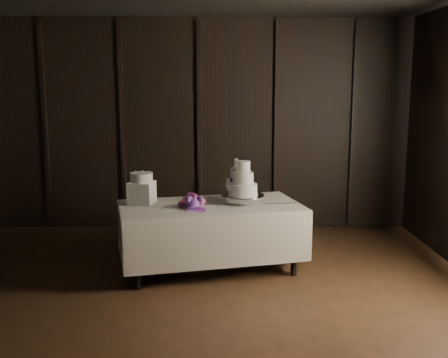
% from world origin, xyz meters
% --- Properties ---
extents(room, '(6.08, 7.08, 3.08)m').
position_xyz_m(room, '(0.00, 0.00, 1.50)').
color(room, black).
rests_on(room, ground).
extents(display_table, '(2.18, 1.47, 0.76)m').
position_xyz_m(display_table, '(0.19, 1.64, 0.42)').
color(display_table, '#EFE6CE').
rests_on(display_table, ground).
extents(cake_stand, '(0.53, 0.53, 0.09)m').
position_xyz_m(cake_stand, '(0.55, 1.75, 0.81)').
color(cake_stand, silver).
rests_on(cake_stand, display_table).
extents(wedding_cake, '(0.37, 0.32, 0.38)m').
position_xyz_m(wedding_cake, '(0.52, 1.73, 1.00)').
color(wedding_cake, white).
rests_on(wedding_cake, cake_stand).
extents(bouquet, '(0.35, 0.44, 0.20)m').
position_xyz_m(bouquet, '(-0.00, 1.48, 0.83)').
color(bouquet, '#C7556D').
rests_on(bouquet, display_table).
extents(box_pedestal, '(0.30, 0.30, 0.25)m').
position_xyz_m(box_pedestal, '(-0.58, 1.70, 0.89)').
color(box_pedestal, white).
rests_on(box_pedestal, display_table).
extents(small_cake, '(0.29, 0.29, 0.10)m').
position_xyz_m(small_cake, '(-0.58, 1.70, 1.06)').
color(small_cake, white).
rests_on(small_cake, box_pedestal).
extents(cake_knife, '(0.37, 0.04, 0.01)m').
position_xyz_m(cake_knife, '(0.93, 1.67, 0.77)').
color(cake_knife, silver).
rests_on(cake_knife, display_table).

